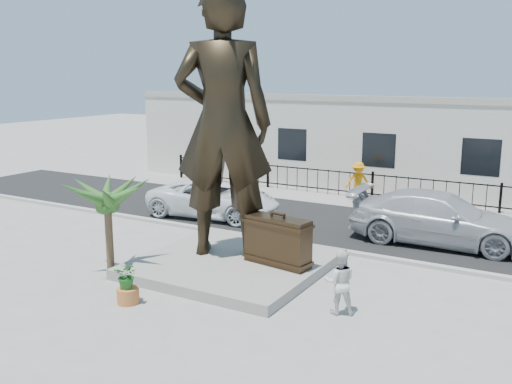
# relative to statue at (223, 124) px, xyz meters

# --- Properties ---
(ground) EXTENTS (100.00, 100.00, 0.00)m
(ground) POSITION_rel_statue_xyz_m (1.04, -1.86, -4.27)
(ground) COLOR #9E9991
(ground) RESTS_ON ground
(street) EXTENTS (40.00, 7.00, 0.01)m
(street) POSITION_rel_statue_xyz_m (1.04, 6.14, -4.27)
(street) COLOR black
(street) RESTS_ON ground
(curb) EXTENTS (40.00, 0.25, 0.12)m
(curb) POSITION_rel_statue_xyz_m (1.04, 2.64, -4.21)
(curb) COLOR #A5A399
(curb) RESTS_ON ground
(far_sidewalk) EXTENTS (40.00, 2.50, 0.02)m
(far_sidewalk) POSITION_rel_statue_xyz_m (1.04, 10.14, -4.26)
(far_sidewalk) COLOR #9E9991
(far_sidewalk) RESTS_ON ground
(plinth) EXTENTS (5.20, 5.20, 0.30)m
(plinth) POSITION_rel_statue_xyz_m (0.54, -0.36, -4.12)
(plinth) COLOR gray
(plinth) RESTS_ON ground
(fence) EXTENTS (22.00, 0.10, 1.20)m
(fence) POSITION_rel_statue_xyz_m (1.04, 10.94, -3.67)
(fence) COLOR black
(fence) RESTS_ON ground
(building) EXTENTS (28.00, 7.00, 4.40)m
(building) POSITION_rel_statue_xyz_m (1.04, 15.14, -2.07)
(building) COLOR silver
(building) RESTS_ON ground
(statue) EXTENTS (3.42, 2.93, 7.94)m
(statue) POSITION_rel_statue_xyz_m (0.00, 0.00, 0.00)
(statue) COLOR black
(statue) RESTS_ON plinth
(suitcase) EXTENTS (2.06, 0.93, 1.40)m
(suitcase) POSITION_rel_statue_xyz_m (1.91, -0.14, -3.27)
(suitcase) COLOR #322415
(suitcase) RESTS_ON plinth
(tourist) EXTENTS (0.96, 0.88, 1.59)m
(tourist) POSITION_rel_statue_xyz_m (4.50, -1.83, -3.47)
(tourist) COLOR silver
(tourist) RESTS_ON ground
(car_white) EXTENTS (5.62, 3.06, 1.49)m
(car_white) POSITION_rel_statue_xyz_m (-3.49, 4.59, -3.51)
(car_white) COLOR white
(car_white) RESTS_ON street
(car_silver) EXTENTS (6.13, 2.68, 1.75)m
(car_silver) POSITION_rel_statue_xyz_m (5.29, 5.30, -3.39)
(car_silver) COLOR #B0B2B5
(car_silver) RESTS_ON street
(worker) EXTENTS (1.33, 1.11, 1.79)m
(worker) POSITION_rel_statue_xyz_m (0.60, 10.24, -3.36)
(worker) COLOR orange
(worker) RESTS_ON far_sidewalk
(palm_tree) EXTENTS (1.80, 1.80, 3.20)m
(palm_tree) POSITION_rel_statue_xyz_m (-2.37, -2.46, -4.27)
(palm_tree) COLOR #29561F
(palm_tree) RESTS_ON ground
(planter) EXTENTS (0.56, 0.56, 0.40)m
(planter) POSITION_rel_statue_xyz_m (-0.38, -3.92, -4.07)
(planter) COLOR #BE6B32
(planter) RESTS_ON ground
(shrub) EXTENTS (0.77, 0.73, 0.68)m
(shrub) POSITION_rel_statue_xyz_m (-0.38, -3.92, -3.53)
(shrub) COLOR #1F601F
(shrub) RESTS_ON planter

